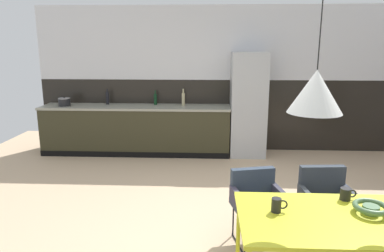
% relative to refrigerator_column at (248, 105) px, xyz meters
% --- Properties ---
extents(ground_plane, '(9.13, 9.13, 0.00)m').
position_rel_refrigerator_column_xyz_m(ground_plane, '(-0.38, -3.00, -0.92)').
color(ground_plane, '#CCAC87').
extents(back_wall_splashback_dark, '(7.02, 0.12, 1.34)m').
position_rel_refrigerator_column_xyz_m(back_wall_splashback_dark, '(-0.38, 0.36, -0.26)').
color(back_wall_splashback_dark, black).
rests_on(back_wall_splashback_dark, ground).
extents(back_wall_panel_upper, '(7.02, 0.12, 1.34)m').
position_rel_refrigerator_column_xyz_m(back_wall_panel_upper, '(-0.38, 0.36, 1.08)').
color(back_wall_panel_upper, silver).
rests_on(back_wall_panel_upper, back_wall_splashback_dark).
extents(kitchen_counter, '(3.44, 0.63, 0.88)m').
position_rel_refrigerator_column_xyz_m(kitchen_counter, '(-2.04, -0.00, -0.48)').
color(kitchen_counter, '#32301E').
rests_on(kitchen_counter, ground).
extents(refrigerator_column, '(0.62, 0.60, 1.85)m').
position_rel_refrigerator_column_xyz_m(refrigerator_column, '(0.00, 0.00, 0.00)').
color(refrigerator_column, '#ADAFB2').
rests_on(refrigerator_column, ground).
extents(dining_table, '(1.65, 0.85, 0.74)m').
position_rel_refrigerator_column_xyz_m(dining_table, '(0.35, -3.86, -0.23)').
color(dining_table, gold).
rests_on(dining_table, ground).
extents(armchair_near_window, '(0.57, 0.56, 0.74)m').
position_rel_refrigerator_column_xyz_m(armchair_near_window, '(-0.21, -2.95, -0.45)').
color(armchair_near_window, '#333644').
rests_on(armchair_near_window, ground).
extents(armchair_head_of_table, '(0.52, 0.51, 0.77)m').
position_rel_refrigerator_column_xyz_m(armchair_head_of_table, '(0.47, -2.96, -0.42)').
color(armchair_head_of_table, '#333644').
rests_on(armchair_head_of_table, ground).
extents(fruit_bowl, '(0.26, 0.26, 0.07)m').
position_rel_refrigerator_column_xyz_m(fruit_bowl, '(0.51, -3.78, -0.14)').
color(fruit_bowl, '#4C704C').
rests_on(fruit_bowl, dining_table).
extents(mug_wide_latte, '(0.13, 0.08, 0.10)m').
position_rel_refrigerator_column_xyz_m(mug_wide_latte, '(0.42, -3.55, -0.14)').
color(mug_wide_latte, black).
rests_on(mug_wide_latte, dining_table).
extents(mug_white_ceramic, '(0.12, 0.07, 0.11)m').
position_rel_refrigerator_column_xyz_m(mug_white_ceramic, '(-0.18, -3.79, -0.13)').
color(mug_white_ceramic, black).
rests_on(mug_white_ceramic, dining_table).
extents(cooking_pot, '(0.21, 0.21, 0.17)m').
position_rel_refrigerator_column_xyz_m(cooking_pot, '(-3.33, -0.05, 0.03)').
color(cooking_pot, black).
rests_on(cooking_pot, kitchen_counter).
extents(bottle_oil_tall, '(0.06, 0.06, 0.27)m').
position_rel_refrigerator_column_xyz_m(bottle_oil_tall, '(-1.69, 0.15, 0.07)').
color(bottle_oil_tall, '#0F3319').
rests_on(bottle_oil_tall, kitchen_counter).
extents(bottle_wine_green, '(0.06, 0.06, 0.31)m').
position_rel_refrigerator_column_xyz_m(bottle_wine_green, '(-1.17, 0.09, 0.08)').
color(bottle_wine_green, tan).
rests_on(bottle_wine_green, kitchen_counter).
extents(bottle_spice_small, '(0.06, 0.06, 0.29)m').
position_rel_refrigerator_column_xyz_m(bottle_spice_small, '(-2.59, 0.16, 0.08)').
color(bottle_spice_small, black).
rests_on(bottle_spice_small, kitchen_counter).
extents(pendant_lamp_over_table_near, '(0.37, 0.37, 1.11)m').
position_rel_refrigerator_column_xyz_m(pendant_lamp_over_table_near, '(0.02, -3.85, 0.73)').
color(pendant_lamp_over_table_near, black).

